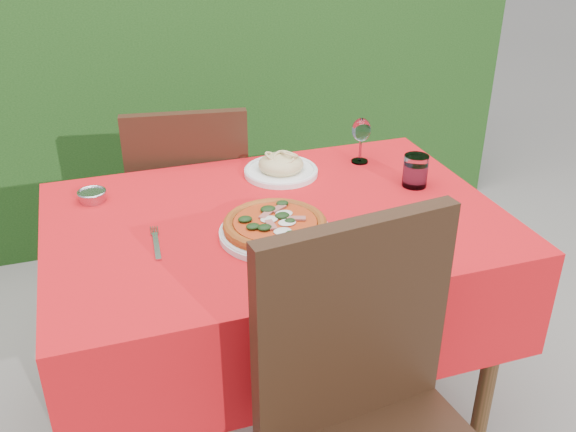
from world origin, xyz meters
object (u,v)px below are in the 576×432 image
object	(u,v)px
fork	(157,246)
pasta_plate	(281,167)
pizza_plate	(275,227)
water_glass	(415,172)
wine_glass	(361,132)
chair_near	(376,424)
chair_far	(190,206)
steel_ramekin	(92,196)

from	to	relation	value
fork	pasta_plate	bearing A→B (deg)	40.87
pizza_plate	fork	xyz separation A→B (m)	(-0.31, 0.04, -0.02)
pizza_plate	water_glass	world-z (taller)	water_glass
water_glass	wine_glass	size ratio (longest dim) A/B	0.65
chair_near	chair_far	bearing A→B (deg)	91.03
water_glass	wine_glass	bearing A→B (deg)	110.58
pizza_plate	water_glass	size ratio (longest dim) A/B	3.52
chair_far	pizza_plate	distance (m)	0.74
chair_far	wine_glass	xyz separation A→B (m)	(0.53, -0.30, 0.33)
pizza_plate	water_glass	distance (m)	0.52
pasta_plate	water_glass	bearing A→B (deg)	-30.13
wine_glass	pizza_plate	bearing A→B (deg)	-137.26
wine_glass	chair_far	bearing A→B (deg)	150.05
steel_ramekin	wine_glass	bearing A→B (deg)	1.22
water_glass	steel_ramekin	size ratio (longest dim) A/B	1.28
pizza_plate	pasta_plate	xyz separation A→B (m)	(0.14, 0.37, -0.00)
pasta_plate	wine_glass	size ratio (longest dim) A/B	1.54
pizza_plate	fork	bearing A→B (deg)	172.67
chair_far	fork	world-z (taller)	chair_far
water_glass	fork	world-z (taller)	water_glass
chair_near	water_glass	world-z (taller)	chair_near
pasta_plate	fork	distance (m)	0.55
pasta_plate	fork	size ratio (longest dim) A/B	1.25
chair_far	fork	distance (m)	0.71
wine_glass	steel_ramekin	size ratio (longest dim) A/B	1.97
water_glass	pizza_plate	bearing A→B (deg)	-162.05
chair_far	pizza_plate	world-z (taller)	chair_far
chair_far	pasta_plate	size ratio (longest dim) A/B	3.89
wine_glass	fork	bearing A→B (deg)	-154.52
chair_near	water_glass	size ratio (longest dim) A/B	10.15
chair_near	steel_ramekin	xyz separation A→B (m)	(-0.50, 0.90, 0.19)
pizza_plate	steel_ramekin	world-z (taller)	pizza_plate
water_glass	steel_ramekin	distance (m)	0.96
chair_near	water_glass	xyz separation A→B (m)	(0.45, 0.70, 0.22)
chair_near	pasta_plate	xyz separation A→B (m)	(0.08, 0.91, 0.20)
fork	steel_ramekin	world-z (taller)	steel_ramekin
water_glass	fork	bearing A→B (deg)	-171.38
pasta_plate	fork	bearing A→B (deg)	-143.11
fork	steel_ramekin	xyz separation A→B (m)	(-0.14, 0.33, 0.01)
pizza_plate	wine_glass	distance (m)	0.57
chair_near	steel_ramekin	distance (m)	1.05
chair_near	pasta_plate	bearing A→B (deg)	78.08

